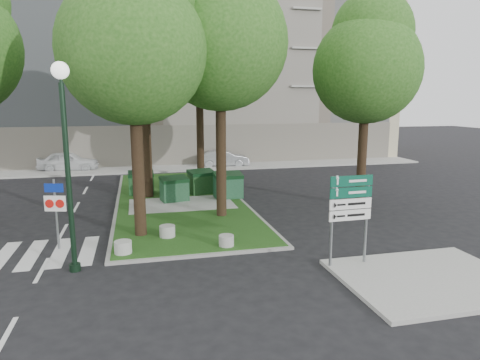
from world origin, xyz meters
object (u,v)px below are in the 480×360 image
object	(u,v)px
tree_median_mid	(145,62)
traffic_sign_pole	(56,205)
car_white	(68,161)
dumpster_a	(141,183)
dumpster_b	(174,189)
bollard_mid	(167,231)
bollard_left	(123,247)
tree_median_near_right	(222,29)
tree_median_far	(200,43)
tree_median_near_left	(135,36)
car_silver	(223,158)
dumpster_d	(228,185)
directional_sign	(350,206)
street_lamp	(66,143)
tree_street_right	(368,59)
bollard_right	(226,241)
litter_bin	(218,178)
dumpster_c	(202,182)

from	to	relation	value
tree_median_mid	traffic_sign_pole	size ratio (longest dim) A/B	4.02
car_white	dumpster_a	bearing A→B (deg)	-147.42
dumpster_b	bollard_mid	bearing A→B (deg)	-109.53
dumpster_b	bollard_left	size ratio (longest dim) A/B	2.63
tree_median_near_right	tree_median_far	bearing A→B (deg)	88.47
tree_median_near_left	car_silver	xyz separation A→B (m)	(6.38, 16.23, -6.67)
dumpster_d	bollard_mid	bearing A→B (deg)	-123.73
car_white	tree_median_far	bearing A→B (deg)	-125.40
tree_median_far	dumpster_b	distance (m)	8.99
tree_median_mid	bollard_mid	distance (m)	9.69
dumpster_a	directional_sign	xyz separation A→B (m)	(6.08, -11.79, 1.25)
street_lamp	car_silver	bearing A→B (deg)	66.09
bollard_mid	car_white	bearing A→B (deg)	108.61
tree_street_right	dumpster_a	xyz separation A→B (m)	(-10.46, 4.73, -6.26)
directional_sign	tree_street_right	bearing A→B (deg)	56.41
bollard_right	car_silver	bearing A→B (deg)	78.90
tree_median_far	tree_street_right	size ratio (longest dim) A/B	1.18
tree_street_right	dumpster_a	bearing A→B (deg)	155.66
traffic_sign_pole	tree_median_mid	bearing A→B (deg)	79.73
tree_street_right	car_white	world-z (taller)	tree_street_right
tree_median_mid	bollard_right	distance (m)	11.09
dumpster_b	car_silver	xyz separation A→B (m)	(4.75, 11.06, -0.07)
tree_street_right	tree_median_near_right	bearing A→B (deg)	-175.91
tree_median_far	bollard_right	xyz separation A→B (m)	(-0.91, -11.56, -8.01)
directional_sign	bollard_right	bearing A→B (deg)	141.29
dumpster_d	directional_sign	world-z (taller)	directional_sign
tree_median_mid	litter_bin	bearing A→B (deg)	32.87
dumpster_c	litter_bin	world-z (taller)	dumpster_c
tree_median_mid	dumpster_d	world-z (taller)	tree_median_mid
directional_sign	car_silver	xyz separation A→B (m)	(0.27, 20.79, -1.32)
tree_median_near_left	dumpster_c	xyz separation A→B (m)	(3.24, 6.63, -6.58)
bollard_left	traffic_sign_pole	bearing A→B (deg)	149.85
bollard_mid	directional_sign	size ratio (longest dim) A/B	0.21
dumpster_d	tree_street_right	bearing A→B (deg)	-26.42
tree_street_right	bollard_mid	bearing A→B (deg)	-162.47
bollard_left	directional_sign	size ratio (longest dim) A/B	0.21
tree_median_near_left	dumpster_a	distance (m)	9.79
dumpster_d	directional_sign	size ratio (longest dim) A/B	0.53
bollard_mid	street_lamp	world-z (taller)	street_lamp
bollard_mid	car_silver	world-z (taller)	car_silver
tree_median_mid	dumpster_a	distance (m)	6.32
dumpster_b	dumpster_c	world-z (taller)	dumpster_c
tree_median_mid	tree_median_near_left	bearing A→B (deg)	-94.40
bollard_left	car_white	bearing A→B (deg)	102.90
dumpster_c	car_white	bearing A→B (deg)	113.09
bollard_right	dumpster_a	bearing A→B (deg)	106.53
street_lamp	bollard_mid	bearing A→B (deg)	38.20
tree_median_near_right	bollard_right	bearing A→B (deg)	-99.88
bollard_left	litter_bin	size ratio (longest dim) A/B	0.84
directional_sign	litter_bin	bearing A→B (deg)	94.52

